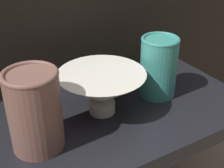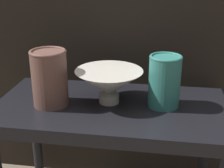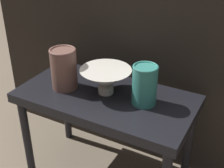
{
  "view_description": "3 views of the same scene",
  "coord_description": "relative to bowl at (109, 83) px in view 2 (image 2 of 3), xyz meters",
  "views": [
    {
      "loc": [
        -0.31,
        -0.55,
        0.88
      ],
      "look_at": [
        0.03,
        0.02,
        0.51
      ],
      "focal_mm": 50.0,
      "sensor_mm": 36.0,
      "label": 1
    },
    {
      "loc": [
        0.14,
        -0.87,
        0.86
      ],
      "look_at": [
        0.0,
        0.02,
        0.51
      ],
      "focal_mm": 50.0,
      "sensor_mm": 36.0,
      "label": 2
    },
    {
      "loc": [
        0.54,
        -0.95,
        1.1
      ],
      "look_at": [
        0.02,
        0.01,
        0.5
      ],
      "focal_mm": 50.0,
      "sensor_mm": 36.0,
      "label": 3
    }
  ],
  "objects": [
    {
      "name": "couch_backdrop",
      "position": [
        0.01,
        0.46,
        -0.07
      ],
      "size": [
        1.54,
        0.5,
        0.87
      ],
      "color": "black",
      "rests_on": "ground_plane"
    },
    {
      "name": "table",
      "position": [
        0.01,
        -0.02,
        -0.12
      ],
      "size": [
        0.72,
        0.37,
        0.44
      ],
      "color": "black",
      "rests_on": "ground_plane"
    },
    {
      "name": "bowl",
      "position": [
        0.0,
        0.0,
        0.0
      ],
      "size": [
        0.21,
        0.21,
        0.11
      ],
      "color": "silver",
      "rests_on": "table"
    },
    {
      "name": "vase_colorful_right",
      "position": [
        0.17,
        0.0,
        0.02
      ],
      "size": [
        0.1,
        0.1,
        0.16
      ],
      "color": "teal",
      "rests_on": "table"
    },
    {
      "name": "vase_textured_left",
      "position": [
        -0.18,
        -0.04,
        0.02
      ],
      "size": [
        0.11,
        0.11,
        0.17
      ],
      "color": "brown",
      "rests_on": "table"
    }
  ]
}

